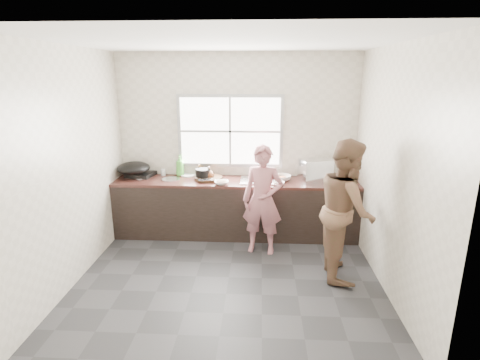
# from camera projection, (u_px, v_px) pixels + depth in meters

# --- Properties ---
(floor) EXTENTS (3.60, 3.20, 0.01)m
(floor) POSITION_uv_depth(u_px,v_px,m) (229.00, 278.00, 4.55)
(floor) COLOR #2A2A2C
(floor) RESTS_ON ground
(ceiling) EXTENTS (3.60, 3.20, 0.01)m
(ceiling) POSITION_uv_depth(u_px,v_px,m) (227.00, 41.00, 3.81)
(ceiling) COLOR silver
(ceiling) RESTS_ON wall_back
(wall_back) EXTENTS (3.60, 0.01, 2.70)m
(wall_back) POSITION_uv_depth(u_px,v_px,m) (237.00, 144.00, 5.72)
(wall_back) COLOR beige
(wall_back) RESTS_ON ground
(wall_left) EXTENTS (0.01, 3.20, 2.70)m
(wall_left) POSITION_uv_depth(u_px,v_px,m) (71.00, 168.00, 4.28)
(wall_left) COLOR beige
(wall_left) RESTS_ON ground
(wall_right) EXTENTS (0.01, 3.20, 2.70)m
(wall_right) POSITION_uv_depth(u_px,v_px,m) (392.00, 172.00, 4.09)
(wall_right) COLOR beige
(wall_right) RESTS_ON ground
(wall_front) EXTENTS (3.60, 0.01, 2.70)m
(wall_front) POSITION_uv_depth(u_px,v_px,m) (208.00, 226.00, 2.64)
(wall_front) COLOR silver
(wall_front) RESTS_ON ground
(cabinet) EXTENTS (3.60, 0.62, 0.82)m
(cabinet) POSITION_uv_depth(u_px,v_px,m) (236.00, 209.00, 5.68)
(cabinet) COLOR black
(cabinet) RESTS_ON floor
(countertop) EXTENTS (3.60, 0.64, 0.04)m
(countertop) POSITION_uv_depth(u_px,v_px,m) (236.00, 182.00, 5.56)
(countertop) COLOR #341A15
(countertop) RESTS_ON cabinet
(sink) EXTENTS (0.55, 0.45, 0.02)m
(sink) POSITION_uv_depth(u_px,v_px,m) (259.00, 180.00, 5.54)
(sink) COLOR silver
(sink) RESTS_ON countertop
(faucet) EXTENTS (0.02, 0.02, 0.30)m
(faucet) POSITION_uv_depth(u_px,v_px,m) (259.00, 168.00, 5.69)
(faucet) COLOR silver
(faucet) RESTS_ON countertop
(window_frame) EXTENTS (1.60, 0.05, 1.10)m
(window_frame) POSITION_uv_depth(u_px,v_px,m) (230.00, 131.00, 5.66)
(window_frame) COLOR #9EA0A5
(window_frame) RESTS_ON wall_back
(window_glazing) EXTENTS (1.50, 0.01, 1.00)m
(window_glazing) POSITION_uv_depth(u_px,v_px,m) (230.00, 131.00, 5.64)
(window_glazing) COLOR white
(window_glazing) RESTS_ON window_frame
(woman) EXTENTS (0.56, 0.41, 1.40)m
(woman) POSITION_uv_depth(u_px,v_px,m) (263.00, 204.00, 5.05)
(woman) COLOR #AD686F
(woman) RESTS_ON floor
(person_side) EXTENTS (0.66, 0.84, 1.68)m
(person_side) POSITION_uv_depth(u_px,v_px,m) (346.00, 209.00, 4.42)
(person_side) COLOR brown
(person_side) RESTS_ON floor
(cutting_board) EXTENTS (0.52, 0.52, 0.04)m
(cutting_board) POSITION_uv_depth(u_px,v_px,m) (208.00, 178.00, 5.61)
(cutting_board) COLOR #342114
(cutting_board) RESTS_ON countertop
(cleaver) EXTENTS (0.22, 0.14, 0.01)m
(cleaver) POSITION_uv_depth(u_px,v_px,m) (205.00, 180.00, 5.44)
(cleaver) COLOR #A7A9AE
(cleaver) RESTS_ON cutting_board
(bowl_mince) EXTENTS (0.23, 0.23, 0.05)m
(bowl_mince) POSITION_uv_depth(u_px,v_px,m) (221.00, 183.00, 5.36)
(bowl_mince) COLOR silver
(bowl_mince) RESTS_ON countertop
(bowl_crabs) EXTENTS (0.22, 0.22, 0.07)m
(bowl_crabs) POSITION_uv_depth(u_px,v_px,m) (282.00, 178.00, 5.54)
(bowl_crabs) COLOR silver
(bowl_crabs) RESTS_ON countertop
(bowl_held) EXTENTS (0.22, 0.22, 0.06)m
(bowl_held) POSITION_uv_depth(u_px,v_px,m) (279.00, 183.00, 5.31)
(bowl_held) COLOR white
(bowl_held) RESTS_ON countertop
(black_pot) EXTENTS (0.29, 0.29, 0.16)m
(black_pot) POSITION_uv_depth(u_px,v_px,m) (203.00, 174.00, 5.61)
(black_pot) COLOR black
(black_pot) RESTS_ON countertop
(plate_food) EXTENTS (0.27, 0.27, 0.02)m
(plate_food) POSITION_uv_depth(u_px,v_px,m) (188.00, 175.00, 5.81)
(plate_food) COLOR white
(plate_food) RESTS_ON countertop
(bottle_green) EXTENTS (0.14, 0.14, 0.32)m
(bottle_green) POSITION_uv_depth(u_px,v_px,m) (180.00, 166.00, 5.78)
(bottle_green) COLOR green
(bottle_green) RESTS_ON countertop
(bottle_brown_tall) EXTENTS (0.08, 0.08, 0.17)m
(bottle_brown_tall) POSITION_uv_depth(u_px,v_px,m) (199.00, 171.00, 5.76)
(bottle_brown_tall) COLOR #4C3013
(bottle_brown_tall) RESTS_ON countertop
(bottle_brown_short) EXTENTS (0.15, 0.15, 0.18)m
(bottle_brown_short) POSITION_uv_depth(u_px,v_px,m) (209.00, 173.00, 5.60)
(bottle_brown_short) COLOR #4E2813
(bottle_brown_short) RESTS_ON countertop
(glass_jar) EXTENTS (0.08, 0.08, 0.10)m
(glass_jar) POSITION_uv_depth(u_px,v_px,m) (163.00, 172.00, 5.82)
(glass_jar) COLOR silver
(glass_jar) RESTS_ON countertop
(burner) EXTENTS (0.45, 0.45, 0.06)m
(burner) POSITION_uv_depth(u_px,v_px,m) (141.00, 174.00, 5.81)
(burner) COLOR black
(burner) RESTS_ON countertop
(wok) EXTENTS (0.53, 0.53, 0.18)m
(wok) POSITION_uv_depth(u_px,v_px,m) (134.00, 168.00, 5.66)
(wok) COLOR black
(wok) RESTS_ON burner
(dish_rack) EXTENTS (0.51, 0.43, 0.33)m
(dish_rack) POSITION_uv_depth(u_px,v_px,m) (315.00, 170.00, 5.48)
(dish_rack) COLOR silver
(dish_rack) RESTS_ON countertop
(pot_lid_left) EXTENTS (0.30, 0.30, 0.01)m
(pot_lid_left) POSITION_uv_depth(u_px,v_px,m) (142.00, 177.00, 5.72)
(pot_lid_left) COLOR #B0B1B7
(pot_lid_left) RESTS_ON countertop
(pot_lid_right) EXTENTS (0.30, 0.30, 0.01)m
(pot_lid_right) POSITION_uv_depth(u_px,v_px,m) (171.00, 179.00, 5.60)
(pot_lid_right) COLOR silver
(pot_lid_right) RESTS_ON countertop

